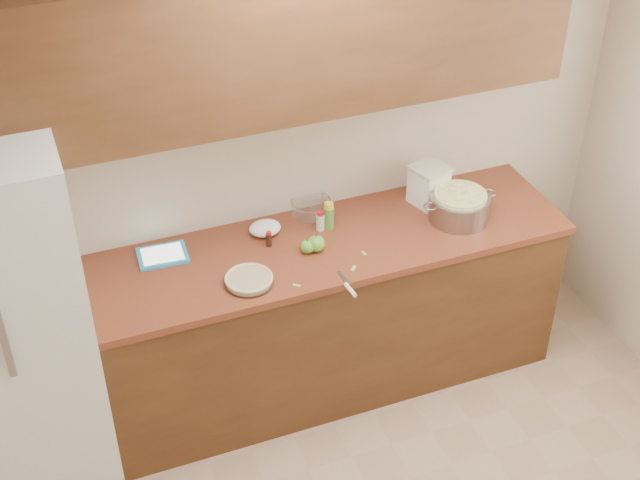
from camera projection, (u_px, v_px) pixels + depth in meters
name	position (u px, v px, depth m)	size (l,w,h in m)	color
room_shell	(461.00, 395.00, 3.02)	(3.60, 3.60, 3.60)	tan
counter_run	(310.00, 317.00, 4.63)	(2.64, 0.68, 0.92)	#543217
upper_cabinets	(295.00, 36.00, 3.87)	(2.60, 0.34, 0.70)	brown
fridge	(7.00, 324.00, 3.92)	(0.70, 0.70, 1.80)	silver
pie	(249.00, 280.00, 4.11)	(0.23, 0.23, 0.04)	silver
colander	(459.00, 206.00, 4.51)	(0.41, 0.31, 0.15)	gray
flour_canister	(429.00, 185.00, 4.61)	(0.22, 0.22, 0.21)	white
tablet	(163.00, 255.00, 4.29)	(0.25, 0.19, 0.02)	#2B9ED2
paring_knife	(349.00, 288.00, 4.08)	(0.04, 0.21, 0.02)	gray
lemon_bottle	(329.00, 216.00, 4.45)	(0.05, 0.05, 0.15)	#4C8C38
cinnamon_shaker	(320.00, 221.00, 4.45)	(0.04, 0.04, 0.11)	beige
vanilla_bottle	(269.00, 239.00, 4.34)	(0.03, 0.03, 0.08)	black
mixing_bowl	(311.00, 206.00, 4.57)	(0.21, 0.21, 0.08)	silver
paper_towel	(265.00, 228.00, 4.42)	(0.16, 0.13, 0.07)	white
apple_left	(307.00, 247.00, 4.30)	(0.07, 0.07, 0.08)	#5CA22C
apple_center	(316.00, 243.00, 4.31)	(0.08, 0.08, 0.10)	#5CA22C
peel_a	(297.00, 285.00, 4.11)	(0.04, 0.01, 0.00)	#88BD5C
peel_b	(354.00, 268.00, 4.21)	(0.04, 0.02, 0.00)	#88BD5C
peel_c	(364.00, 253.00, 4.31)	(0.04, 0.01, 0.00)	#88BD5C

